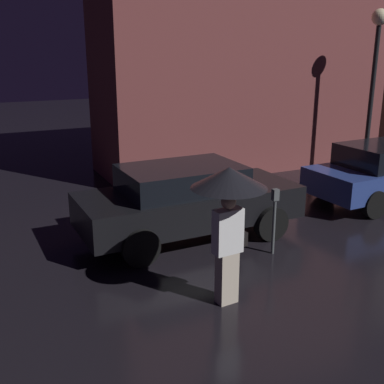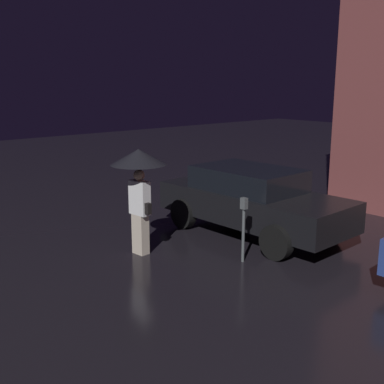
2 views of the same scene
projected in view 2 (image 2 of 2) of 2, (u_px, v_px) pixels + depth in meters
name	position (u px, v px, depth m)	size (l,w,h in m)	color
parked_car_black	(252.00, 199.00, 11.09)	(4.60, 2.05, 1.54)	black
pedestrian_with_umbrella	(139.00, 171.00, 9.57)	(1.13, 1.13, 2.17)	beige
parking_meter	(244.00, 223.00, 9.32)	(0.12, 0.10, 1.30)	#4C5154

